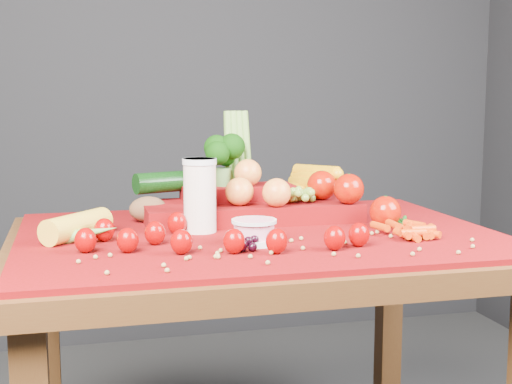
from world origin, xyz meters
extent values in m
cube|color=black|center=(0.00, 1.50, 1.25)|extent=(3.00, 0.02, 2.50)
cube|color=#3E1F0E|center=(0.00, 0.00, 0.72)|extent=(1.10, 0.80, 0.05)
cube|color=#3E1F0E|center=(-0.48, 0.33, 0.35)|extent=(0.06, 0.06, 0.70)
cube|color=#3E1F0E|center=(0.48, 0.33, 0.35)|extent=(0.06, 0.06, 0.70)
cube|color=#6F030B|center=(0.00, 0.00, 0.76)|extent=(1.05, 0.75, 0.01)
cylinder|color=beige|center=(-0.13, 0.03, 0.84)|extent=(0.07, 0.07, 0.17)
cylinder|color=silver|center=(-0.13, 0.03, 0.92)|extent=(0.08, 0.08, 0.01)
cylinder|color=silver|center=(-0.04, -0.12, 0.77)|extent=(0.10, 0.10, 0.01)
cylinder|color=pink|center=(-0.04, -0.12, 0.79)|extent=(0.08, 0.08, 0.04)
cylinder|color=silver|center=(-0.04, -0.12, 0.81)|extent=(0.09, 0.09, 0.01)
ellipsoid|color=#9B0000|center=(-0.24, -0.08, 0.79)|extent=(0.04, 0.04, 0.05)
cone|color=#0C4312|center=(-0.24, -0.08, 0.81)|extent=(0.03, 0.03, 0.01)
ellipsoid|color=#9B0000|center=(-0.30, -0.14, 0.79)|extent=(0.04, 0.04, 0.05)
cone|color=#0C4312|center=(-0.30, -0.14, 0.81)|extent=(0.03, 0.03, 0.01)
ellipsoid|color=#9B0000|center=(-0.20, -0.18, 0.79)|extent=(0.04, 0.04, 0.05)
cone|color=#0C4312|center=(-0.20, -0.18, 0.81)|extent=(0.03, 0.03, 0.01)
ellipsoid|color=#9B0000|center=(-0.10, -0.20, 0.79)|extent=(0.04, 0.04, 0.05)
cone|color=#0C4312|center=(-0.10, -0.20, 0.81)|extent=(0.03, 0.03, 0.01)
ellipsoid|color=#9B0000|center=(-0.02, -0.22, 0.79)|extent=(0.04, 0.04, 0.05)
cone|color=#0C4312|center=(-0.02, -0.22, 0.81)|extent=(0.03, 0.03, 0.01)
ellipsoid|color=#9B0000|center=(0.10, -0.22, 0.79)|extent=(0.04, 0.04, 0.05)
cone|color=#0C4312|center=(0.10, -0.22, 0.81)|extent=(0.03, 0.03, 0.01)
ellipsoid|color=#9B0000|center=(-0.18, 0.02, 0.79)|extent=(0.04, 0.04, 0.05)
cone|color=#0C4312|center=(-0.18, 0.02, 0.81)|extent=(0.03, 0.03, 0.01)
ellipsoid|color=#9B0000|center=(-0.34, -0.02, 0.79)|extent=(0.04, 0.04, 0.05)
cone|color=#0C4312|center=(-0.34, -0.02, 0.81)|extent=(0.03, 0.03, 0.01)
ellipsoid|color=#9B0000|center=(0.16, -0.20, 0.79)|extent=(0.04, 0.04, 0.05)
cone|color=#0C4312|center=(0.16, -0.20, 0.81)|extent=(0.03, 0.03, 0.01)
ellipsoid|color=#9B0000|center=(-0.38, -0.12, 0.79)|extent=(0.04, 0.04, 0.05)
cone|color=#0C4312|center=(-0.38, -0.12, 0.81)|extent=(0.03, 0.03, 0.01)
cylinder|color=yellow|center=(-0.40, 0.02, 0.79)|extent=(0.16, 0.17, 0.06)
ellipsoid|color=brown|center=(-0.23, 0.19, 0.79)|extent=(0.09, 0.07, 0.06)
cube|color=#6F030B|center=(0.02, 0.15, 0.78)|extent=(0.52, 0.22, 0.04)
cube|color=#6F030B|center=(0.00, 0.20, 0.82)|extent=(0.28, 0.12, 0.03)
sphere|color=#A01A04|center=(0.24, 0.06, 0.84)|extent=(0.07, 0.07, 0.07)
sphere|color=#A01A04|center=(0.30, -0.02, 0.80)|extent=(0.07, 0.07, 0.07)
sphere|color=#A01A04|center=(0.20, 0.14, 0.84)|extent=(0.07, 0.07, 0.07)
sphere|color=#D24B23|center=(-0.02, 0.10, 0.84)|extent=(0.07, 0.07, 0.07)
sphere|color=#D24B23|center=(0.06, 0.06, 0.84)|extent=(0.07, 0.07, 0.07)
sphere|color=#D24B23|center=(0.02, 0.18, 0.88)|extent=(0.07, 0.07, 0.07)
cylinder|color=#F0A203|center=(0.16, 0.22, 0.82)|extent=(0.06, 0.15, 0.04)
cylinder|color=#F0A203|center=(0.18, 0.22, 0.84)|extent=(0.04, 0.15, 0.04)
cylinder|color=#F0A203|center=(0.20, 0.22, 0.85)|extent=(0.07, 0.15, 0.04)
cylinder|color=#F0A203|center=(0.21, 0.22, 0.87)|extent=(0.10, 0.15, 0.04)
cylinder|color=#3F662D|center=(-0.04, 0.20, 0.86)|extent=(0.04, 0.04, 0.04)
cylinder|color=olive|center=(-0.02, 0.24, 0.92)|extent=(0.03, 0.06, 0.22)
cylinder|color=olive|center=(0.00, 0.24, 0.92)|extent=(0.02, 0.06, 0.22)
cylinder|color=olive|center=(0.02, 0.24, 0.92)|extent=(0.02, 0.06, 0.22)
cylinder|color=olive|center=(0.03, 0.24, 0.92)|extent=(0.03, 0.06, 0.22)
cylinder|color=black|center=(-0.14, 0.24, 0.85)|extent=(0.24, 0.12, 0.05)
camera|label=1|loc=(-0.39, -1.52, 1.07)|focal=50.00mm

